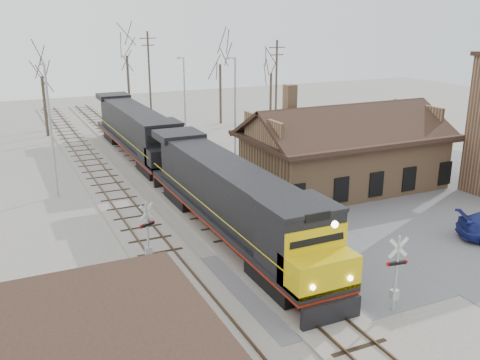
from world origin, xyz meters
name	(u,v)px	position (x,y,z in m)	size (l,w,h in m)	color
ground	(284,285)	(0.00, 0.00, 0.00)	(140.00, 140.00, 0.00)	#A29C92
road	(284,284)	(0.00, 0.00, 0.01)	(60.00, 9.00, 0.03)	#59595E
track_main	(183,195)	(0.00, 15.00, 0.07)	(3.40, 90.00, 0.24)	#A29C92
track_siding	(122,204)	(-4.50, 15.00, 0.07)	(3.40, 90.00, 0.24)	#A29C92
depot	(343,156)	(11.99, 12.00, 2.41)	(15.20, 9.31, 7.90)	#9C7551
locomotive_lead	(234,201)	(0.00, 5.94, 2.47)	(3.17, 21.20, 4.71)	black
locomotive_trailing	(137,131)	(0.00, 27.41, 2.47)	(3.17, 21.20, 4.46)	black
crossbuck_near	(396,276)	(3.20, -4.21, 1.73)	(1.04, 0.27, 3.63)	#A5A8AD
crossbuck_far	(148,235)	(-5.42, 4.98, 1.70)	(0.95, 0.50, 3.55)	#A5A8AD
streetlight_a	(50,124)	(-8.36, 19.02, 5.35)	(0.25, 2.04, 9.62)	#A5A8AD
streetlight_b	(234,104)	(7.61, 22.46, 5.18)	(0.25, 2.04, 9.28)	#A5A8AD
streetlight_c	(184,92)	(7.19, 34.64, 4.78)	(0.25, 2.04, 8.49)	#A5A8AD
utility_pole_b	(149,77)	(5.76, 42.93, 5.72)	(2.00, 0.24, 10.98)	#382D23
utility_pole_c	(276,85)	(17.36, 32.44, 5.32)	(2.00, 0.24, 10.18)	#382D23
tree_b	(41,66)	(-6.64, 40.83, 7.57)	(4.34, 4.34, 10.64)	#382D23
tree_c	(126,45)	(4.62, 49.01, 9.10)	(5.21, 5.21, 12.78)	#382D23
tree_d	(220,54)	(13.51, 39.41, 8.33)	(4.77, 4.77, 11.70)	#382D23
tree_e	(271,66)	(21.10, 40.60, 6.58)	(3.78, 3.78, 9.25)	#382D23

